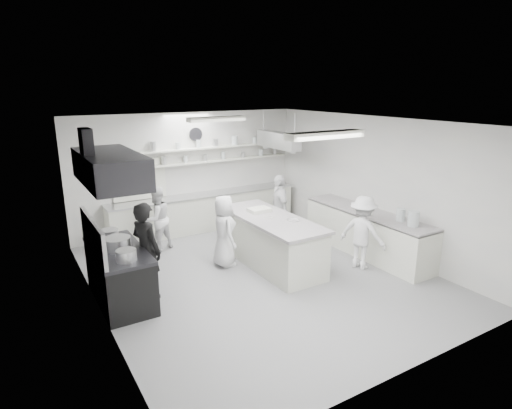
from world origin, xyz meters
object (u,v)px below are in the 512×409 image
stove (120,276)px  prep_island (271,242)px  back_counter (206,212)px  right_counter (366,233)px  cook_back (157,219)px  cook_stove (147,250)px

stove → prep_island: (3.10, -0.01, 0.04)m
back_counter → prep_island: size_ratio=1.89×
right_counter → cook_back: 4.71m
right_counter → cook_back: size_ratio=2.25×
stove → cook_back: (1.34, 2.01, 0.28)m
prep_island → back_counter: bearing=93.6°
stove → right_counter: right_counter is taller
prep_island → stove: bearing=179.4°
back_counter → right_counter: bearing=-55.3°
stove → back_counter: (2.90, 2.80, 0.01)m
stove → cook_back: bearing=56.3°
back_counter → prep_island: bearing=-85.9°
back_counter → cook_stove: 3.81m
stove → prep_island: prep_island is taller
right_counter → back_counter: bearing=124.7°
back_counter → cook_back: bearing=-153.0°
stove → prep_island: size_ratio=0.68×
back_counter → cook_stove: cook_stove is taller
right_counter → prep_island: size_ratio=1.25×
back_counter → right_counter: right_counter is taller
cook_stove → cook_back: cook_stove is taller
cook_stove → stove: bearing=54.0°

